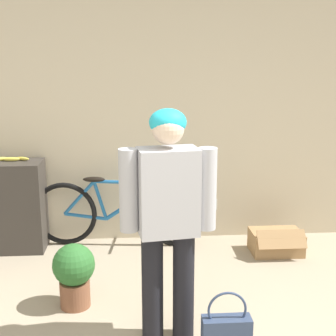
{
  "coord_description": "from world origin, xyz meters",
  "views": [
    {
      "loc": [
        -0.25,
        -1.72,
        1.86
      ],
      "look_at": [
        -0.05,
        1.11,
        1.18
      ],
      "focal_mm": 50.0,
      "sensor_mm": 36.0,
      "label": 1
    }
  ],
  "objects": [
    {
      "name": "banana",
      "position": [
        -1.45,
        2.76,
        0.9
      ],
      "size": [
        0.36,
        0.1,
        0.04
      ],
      "color": "#EAD64C",
      "rests_on": "side_shelf"
    },
    {
      "name": "potted_plant",
      "position": [
        -0.73,
        1.56,
        0.28
      ],
      "size": [
        0.32,
        0.32,
        0.5
      ],
      "color": "brown",
      "rests_on": "ground_plane"
    },
    {
      "name": "person",
      "position": [
        -0.05,
        1.11,
        0.91
      ],
      "size": [
        0.62,
        0.28,
        1.55
      ],
      "rotation": [
        0.0,
        0.0,
        0.14
      ],
      "color": "black",
      "rests_on": "ground_plane"
    },
    {
      "name": "side_shelf",
      "position": [
        -1.57,
        2.71,
        0.44
      ],
      "size": [
        0.83,
        0.37,
        0.88
      ],
      "color": "#38332D",
      "rests_on": "ground_plane"
    },
    {
      "name": "handbag",
      "position": [
        0.31,
        0.9,
        0.14
      ],
      "size": [
        0.31,
        0.12,
        0.43
      ],
      "color": "#334260",
      "rests_on": "ground_plane"
    },
    {
      "name": "cardboard_box",
      "position": [
        1.09,
        2.44,
        0.11
      ],
      "size": [
        0.48,
        0.4,
        0.28
      ],
      "color": "#A87F51",
      "rests_on": "ground_plane"
    },
    {
      "name": "wall_back",
      "position": [
        0.0,
        2.95,
        1.3
      ],
      "size": [
        8.0,
        0.07,
        2.6
      ],
      "color": "beige",
      "rests_on": "ground_plane"
    },
    {
      "name": "bicycle",
      "position": [
        -0.43,
        2.74,
        0.35
      ],
      "size": [
        1.74,
        0.46,
        0.72
      ],
      "rotation": [
        0.0,
        0.0,
        -0.1
      ],
      "color": "black",
      "rests_on": "ground_plane"
    }
  ]
}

